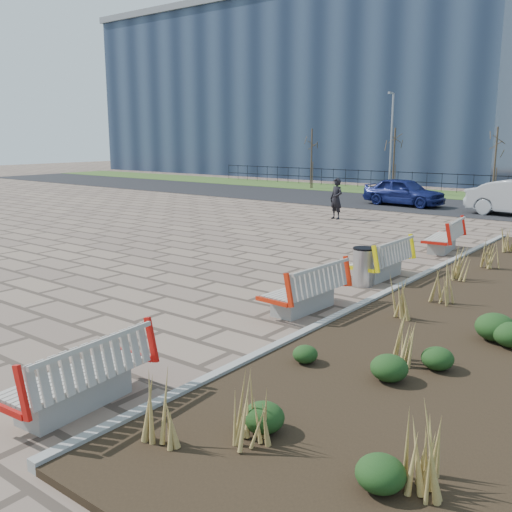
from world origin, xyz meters
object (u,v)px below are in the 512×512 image
Objects in this scene: bench_c at (380,259)px; litter_bin at (363,267)px; bench_a at (74,372)px; lamp_west at (391,145)px; car_blue at (404,192)px; bench_b at (303,287)px; bench_d at (442,235)px; pedestrian at (336,199)px.

litter_bin is (0.02, -0.90, -0.05)m from bench_c.
bench_a is 0.35× the size of lamp_west.
car_blue reaches higher than bench_c.
bench_b is 7.88m from bench_d.
bench_a is at bearing -96.83° from bench_d.
bench_d is at bearing 92.97° from bench_b.
bench_d is at bearing -18.66° from pedestrian.
bench_a is 8.95m from bench_c.
bench_a is 1.00× the size of bench_d.
bench_c is 10.59m from pedestrian.
bench_a is 18.59m from pedestrian.
bench_c is at bearing -65.61° from lamp_west.
bench_a is 1.00× the size of bench_c.
bench_d is at bearing -59.80° from lamp_west.
car_blue reaches higher than bench_a.
bench_c and bench_d have the same top height.
bench_a is at bearing -55.20° from pedestrian.
bench_b and bench_d have the same top height.
bench_a reaches higher than litter_bin.
bench_b and bench_c have the same top height.
bench_a is 1.19× the size of pedestrian.
litter_bin is at bearing 92.63° from bench_b.
bench_d is 0.50× the size of car_blue.
litter_bin is 0.15× the size of lamp_west.
lamp_west is (-2.79, 11.29, 2.16)m from pedestrian.
bench_c is 21.95m from lamp_west.
car_blue is (-5.89, 10.54, 0.23)m from bench_d.
litter_bin is (0.02, 2.59, -0.05)m from bench_b.
bench_c is 0.90m from litter_bin.
bench_a is 5.45m from bench_b.
bench_c is 4.39m from bench_d.
bench_a is 2.32× the size of litter_bin.
car_blue is at bearing 99.58° from bench_a.
bench_b is at bearing -47.47° from pedestrian.
lamp_west is at bearing 115.10° from bench_c.
car_blue reaches higher than bench_d.
litter_bin is at bearing -41.39° from pedestrian.
bench_c is 0.35× the size of lamp_west.
litter_bin is (0.02, 8.05, -0.05)m from bench_a.
pedestrian reaches higher than bench_b.
litter_bin is at bearing -96.66° from bench_d.
bench_a is 0.50× the size of car_blue.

